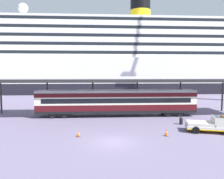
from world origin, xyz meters
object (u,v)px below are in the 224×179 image
traffic_cone_mid (166,133)px  quay_bollard (181,120)px  train_carriage (117,101)px  cruise_ship (137,60)px  service_truck (215,124)px  traffic_cone_near (78,134)px

traffic_cone_mid → quay_bollard: (3.56, 4.84, 0.15)m
quay_bollard → traffic_cone_mid: bearing=-126.3°
train_carriage → quay_bollard: bearing=-35.3°
train_carriage → quay_bollard: size_ratio=25.60×
cruise_ship → train_carriage: 47.26m
service_truck → traffic_cone_near: service_truck is taller
service_truck → traffic_cone_mid: bearing=-170.5°
traffic_cone_mid → quay_bollard: quay_bollard is taller
service_truck → quay_bollard: (-2.39, 3.84, -0.47)m
traffic_cone_near → traffic_cone_mid: bearing=-1.9°
train_carriage → cruise_ship: bearing=75.8°
cruise_ship → service_truck: 55.53m
traffic_cone_mid → traffic_cone_near: bearing=178.1°
cruise_ship → traffic_cone_near: 58.63m
traffic_cone_near → train_carriage: bearing=64.4°
train_carriage → service_truck: size_ratio=4.43×
service_truck → traffic_cone_mid: 6.06m
cruise_ship → quay_bollard: bearing=-93.7°
traffic_cone_near → traffic_cone_mid: size_ratio=0.79×
cruise_ship → service_truck: size_ratio=26.39×
service_truck → train_carriage: bearing=137.6°
train_carriage → quay_bollard: (8.10, -5.73, -1.80)m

